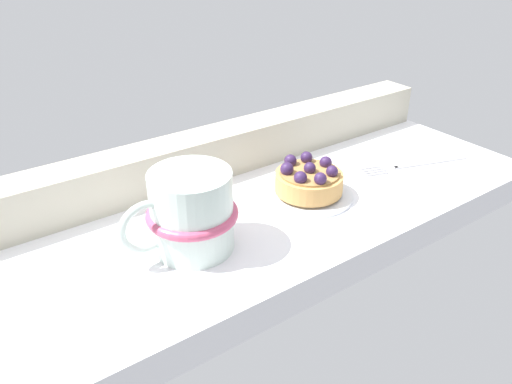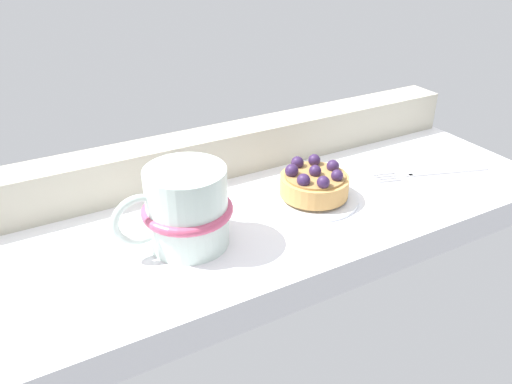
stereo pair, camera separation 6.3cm
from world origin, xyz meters
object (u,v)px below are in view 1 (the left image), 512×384
(coffee_mug, at_px, (191,212))
(dessert_plate, at_px, (308,193))
(dessert_fork, at_px, (415,164))
(raspberry_tart, at_px, (309,179))

(coffee_mug, bearing_deg, dessert_plate, 4.34)
(dessert_plate, distance_m, dessert_fork, 0.20)
(coffee_mug, xyz_separation_m, dessert_fork, (0.39, -0.01, -0.05))
(dessert_plate, relative_size, coffee_mug, 0.87)
(dessert_plate, height_order, dessert_fork, dessert_plate)
(coffee_mug, bearing_deg, dessert_fork, -1.42)
(dessert_plate, xyz_separation_m, raspberry_tart, (-0.00, 0.00, 0.02))
(raspberry_tart, relative_size, coffee_mug, 0.66)
(coffee_mug, height_order, dessert_fork, coffee_mug)
(raspberry_tart, relative_size, dessert_fork, 0.53)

